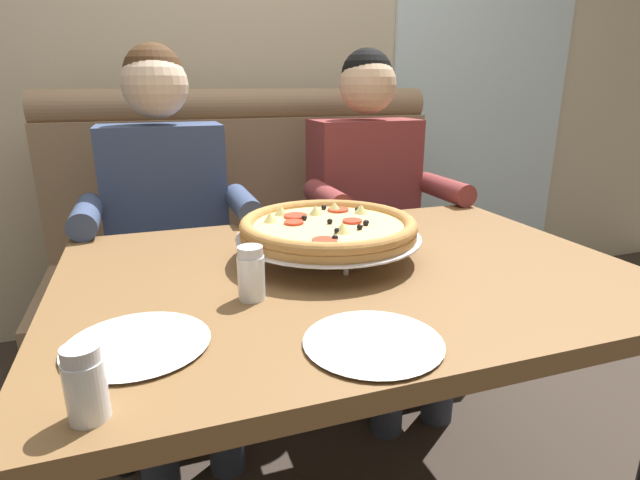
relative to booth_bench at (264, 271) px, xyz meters
The scene contains 11 objects.
back_wall_with_window 1.15m from the booth_bench, 90.00° to the left, with size 6.00×0.12×2.80m, color beige.
window_panel 1.77m from the booth_bench, 19.79° to the left, with size 1.10×0.02×2.80m, color white.
booth_bench is the anchor object (origin of this frame).
dining_table 0.97m from the booth_bench, 90.00° to the right, with size 1.29×0.92×0.74m.
diner_left 0.55m from the booth_bench, 144.44° to the right, with size 0.54×0.64×1.27m.
diner_right 0.55m from the booth_bench, 35.56° to the right, with size 0.54×0.64×1.27m.
pizza 0.95m from the booth_bench, 91.70° to the right, with size 0.44×0.44×0.11m.
shaker_oregano 1.48m from the booth_bench, 111.40° to the right, with size 0.05×0.05×0.10m.
shaker_parmesan 1.13m from the booth_bench, 103.64° to the right, with size 0.05×0.05×0.11m.
plate_near_left 1.32m from the booth_bench, 94.51° to the right, with size 0.23×0.23×0.02m.
plate_near_right 1.29m from the booth_bench, 111.89° to the right, with size 0.23×0.23×0.02m.
Camera 1 is at (-0.42, -1.00, 1.15)m, focal length 27.98 mm.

